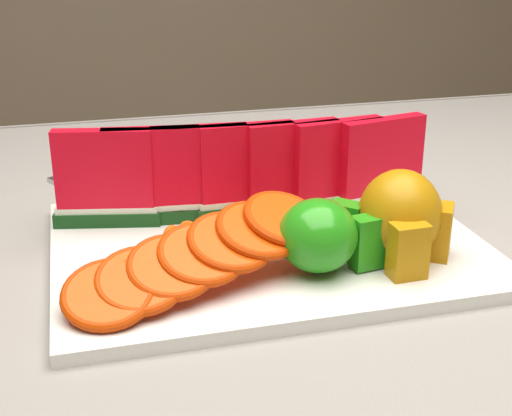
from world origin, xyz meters
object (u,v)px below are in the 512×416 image
at_px(platter, 267,246).
at_px(pear_cluster, 403,218).
at_px(fork, 89,193).
at_px(side_plate, 301,161).
at_px(apple_cluster, 325,235).

bearing_deg(platter, pear_cluster, -32.07).
relative_size(pear_cluster, fork, 0.54).
bearing_deg(fork, pear_cluster, -45.14).
bearing_deg(platter, side_plate, 64.78).
height_order(platter, apple_cluster, apple_cluster).
relative_size(pear_cluster, side_plate, 0.53).
bearing_deg(apple_cluster, pear_cluster, 4.16).
relative_size(apple_cluster, fork, 0.58).
bearing_deg(apple_cluster, side_plate, 75.07).
bearing_deg(pear_cluster, platter, 147.93).
height_order(apple_cluster, side_plate, apple_cluster).
height_order(apple_cluster, pear_cluster, pear_cluster).
xyz_separation_m(apple_cluster, side_plate, (0.08, 0.32, -0.04)).
relative_size(platter, fork, 2.15).
relative_size(apple_cluster, side_plate, 0.57).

